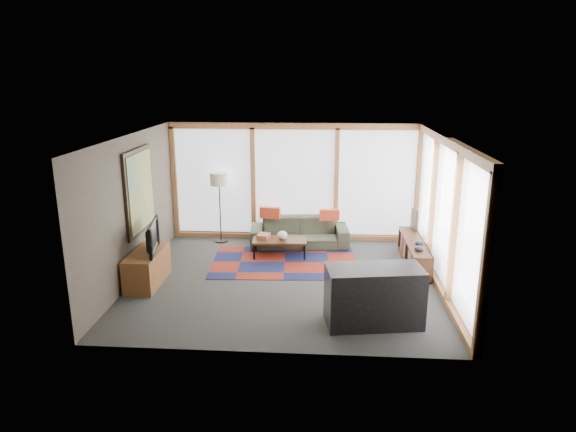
# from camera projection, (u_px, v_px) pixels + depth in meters

# --- Properties ---
(ground) EXTENTS (5.50, 5.50, 0.00)m
(ground) POSITION_uv_depth(u_px,v_px,m) (286.00, 280.00, 9.30)
(ground) COLOR #32332F
(ground) RESTS_ON ground
(room_envelope) EXTENTS (5.52, 5.02, 2.62)m
(room_envelope) POSITION_uv_depth(u_px,v_px,m) (316.00, 191.00, 9.39)
(room_envelope) COLOR #463D32
(room_envelope) RESTS_ON ground
(rug) EXTENTS (2.93, 1.98, 0.01)m
(rug) POSITION_uv_depth(u_px,v_px,m) (284.00, 262.00, 10.17)
(rug) COLOR maroon
(rug) RESTS_ON ground
(sofa) EXTENTS (2.15, 0.99, 0.61)m
(sofa) POSITION_uv_depth(u_px,v_px,m) (299.00, 232.00, 11.08)
(sofa) COLOR #323728
(sofa) RESTS_ON ground
(pillow_left) EXTENTS (0.45, 0.19, 0.24)m
(pillow_left) POSITION_uv_depth(u_px,v_px,m) (270.00, 213.00, 11.01)
(pillow_left) COLOR red
(pillow_left) RESTS_ON sofa
(pillow_right) EXTENTS (0.43, 0.18, 0.23)m
(pillow_right) POSITION_uv_depth(u_px,v_px,m) (329.00, 215.00, 10.88)
(pillow_right) COLOR red
(pillow_right) RESTS_ON sofa
(floor_lamp) EXTENTS (0.39, 0.39, 1.56)m
(floor_lamp) POSITION_uv_depth(u_px,v_px,m) (220.00, 208.00, 11.22)
(floor_lamp) COLOR #2F2419
(floor_lamp) RESTS_ON ground
(coffee_table) EXTENTS (1.12, 0.60, 0.36)m
(coffee_table) POSITION_uv_depth(u_px,v_px,m) (280.00, 248.00, 10.48)
(coffee_table) COLOR #36230F
(coffee_table) RESTS_ON ground
(book_stack) EXTENTS (0.27, 0.32, 0.09)m
(book_stack) POSITION_uv_depth(u_px,v_px,m) (264.00, 236.00, 10.47)
(book_stack) COLOR #945335
(book_stack) RESTS_ON coffee_table
(vase) EXTENTS (0.25, 0.25, 0.18)m
(vase) POSITION_uv_depth(u_px,v_px,m) (282.00, 235.00, 10.37)
(vase) COLOR beige
(vase) RESTS_ON coffee_table
(bookshelf) EXTENTS (0.35, 1.94, 0.49)m
(bookshelf) POSITION_uv_depth(u_px,v_px,m) (414.00, 253.00, 10.00)
(bookshelf) COLOR #36230F
(bookshelf) RESTS_ON ground
(bowl_a) EXTENTS (0.21, 0.21, 0.09)m
(bowl_a) POSITION_uv_depth(u_px,v_px,m) (419.00, 248.00, 9.38)
(bowl_a) COLOR black
(bowl_a) RESTS_ON bookshelf
(bowl_b) EXTENTS (0.19, 0.19, 0.09)m
(bowl_b) POSITION_uv_depth(u_px,v_px,m) (419.00, 243.00, 9.69)
(bowl_b) COLOR black
(bowl_b) RESTS_ON bookshelf
(shelf_picture) EXTENTS (0.09, 0.33, 0.43)m
(shelf_picture) POSITION_uv_depth(u_px,v_px,m) (414.00, 220.00, 10.59)
(shelf_picture) COLOR black
(shelf_picture) RESTS_ON bookshelf
(tv_console) EXTENTS (0.50, 1.19, 0.60)m
(tv_console) POSITION_uv_depth(u_px,v_px,m) (147.00, 268.00, 9.08)
(tv_console) COLOR brown
(tv_console) RESTS_ON ground
(television) EXTENTS (0.29, 0.95, 0.54)m
(television) POSITION_uv_depth(u_px,v_px,m) (148.00, 237.00, 8.94)
(television) COLOR black
(television) RESTS_ON tv_console
(bar_counter) EXTENTS (1.49, 0.86, 0.89)m
(bar_counter) POSITION_uv_depth(u_px,v_px,m) (374.00, 296.00, 7.58)
(bar_counter) COLOR black
(bar_counter) RESTS_ON ground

